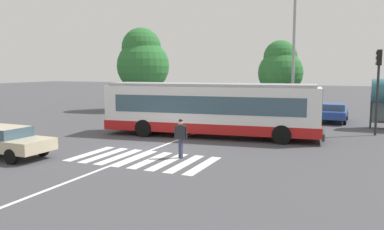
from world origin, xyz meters
TOP-DOWN VIEW (x-y plane):
  - ground_plane at (0.00, 0.00)m, footprint 160.00×160.00m
  - city_transit_bus at (1.33, 4.47)m, footprint 12.55×4.03m
  - pedestrian_crossing_street at (2.09, -1.14)m, footprint 0.57×0.32m
  - foreground_sedan at (-5.19, -4.08)m, footprint 4.54×1.94m
  - parked_car_white at (-6.04, 13.68)m, footprint 2.05×4.59m
  - parked_car_charcoal at (-3.30, 14.09)m, footprint 2.08×4.60m
  - parked_car_silver at (-0.50, 13.55)m, footprint 2.14×4.62m
  - parked_car_champagne at (2.22, 13.44)m, footprint 2.05×4.59m
  - parked_car_black at (4.76, 13.52)m, footprint 1.89×4.51m
  - parked_car_blue at (7.41, 14.07)m, footprint 1.89×4.51m
  - traffic_light_far_corner at (10.07, 8.76)m, footprint 0.33×0.32m
  - twin_arm_street_lamp at (4.73, 11.87)m, footprint 5.24×0.32m
  - background_tree_left at (-9.65, 15.49)m, footprint 4.87×4.87m
  - background_tree_right at (2.82, 17.21)m, footprint 3.79×3.79m
  - crosswalk_painted_stripes at (0.69, -2.01)m, footprint 6.06×3.25m
  - lane_center_line at (0.07, 2.00)m, footprint 0.16×24.00m

SIDE VIEW (x-z plane):
  - ground_plane at x=0.00m, z-range 0.00..0.00m
  - lane_center_line at x=0.07m, z-range 0.00..0.01m
  - crosswalk_painted_stripes at x=0.69m, z-range 0.00..0.01m
  - foreground_sedan at x=-5.19m, z-range 0.09..1.44m
  - parked_car_white at x=-6.04m, z-range 0.09..1.44m
  - parked_car_charcoal at x=-3.30m, z-range 0.09..1.44m
  - parked_car_silver at x=-0.50m, z-range 0.09..1.44m
  - parked_car_champagne at x=2.22m, z-range 0.09..1.44m
  - parked_car_black at x=4.76m, z-range 0.09..1.44m
  - parked_car_blue at x=7.41m, z-range 0.09..1.44m
  - pedestrian_crossing_street at x=2.09m, z-range 0.11..1.83m
  - city_transit_bus at x=1.33m, z-range 0.06..3.12m
  - traffic_light_far_corner at x=10.07m, z-range 0.84..5.81m
  - background_tree_right at x=2.82m, z-range 0.79..7.08m
  - background_tree_left at x=-9.65m, z-range 0.81..8.50m
  - twin_arm_street_lamp at x=4.73m, z-range 1.13..11.21m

